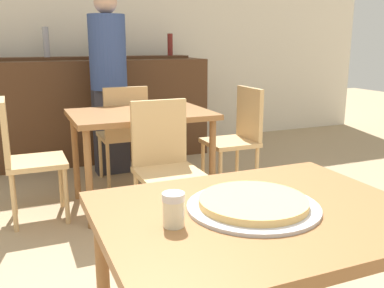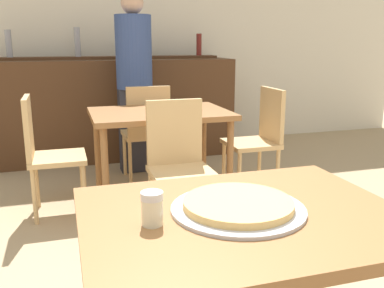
{
  "view_description": "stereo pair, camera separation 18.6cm",
  "coord_description": "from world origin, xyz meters",
  "views": [
    {
      "loc": [
        -0.71,
        -1.12,
        1.26
      ],
      "look_at": [
        -0.01,
        0.55,
        0.82
      ],
      "focal_mm": 40.0,
      "sensor_mm": 36.0,
      "label": 1
    },
    {
      "loc": [
        -0.54,
        -1.19,
        1.26
      ],
      "look_at": [
        -0.01,
        0.55,
        0.82
      ],
      "focal_mm": 40.0,
      "sensor_mm": 36.0,
      "label": 2
    }
  ],
  "objects": [
    {
      "name": "wall_back",
      "position": [
        0.0,
        3.99,
        1.4
      ],
      "size": [
        8.0,
        0.05,
        2.8
      ],
      "color": "silver",
      "rests_on": "ground_plane"
    },
    {
      "name": "dining_table_near",
      "position": [
        0.0,
        0.0,
        0.64
      ],
      "size": [
        1.04,
        0.8,
        0.72
      ],
      "color": "brown",
      "rests_on": "ground_plane"
    },
    {
      "name": "dining_table_far",
      "position": [
        0.17,
        1.98,
        0.65
      ],
      "size": [
        1.04,
        0.74,
        0.74
      ],
      "color": "brown",
      "rests_on": "ground_plane"
    },
    {
      "name": "bar_counter",
      "position": [
        0.0,
        3.48,
        0.53
      ],
      "size": [
        2.6,
        0.56,
        1.07
      ],
      "color": "#4C2D19",
      "rests_on": "ground_plane"
    },
    {
      "name": "bar_back_shelf",
      "position": [
        0.0,
        3.62,
        1.12
      ],
      "size": [
        2.39,
        0.24,
        0.33
      ],
      "color": "#4C2D19",
      "rests_on": "bar_counter"
    },
    {
      "name": "chair_far_side_front",
      "position": [
        0.17,
        1.44,
        0.5
      ],
      "size": [
        0.4,
        0.4,
        0.88
      ],
      "color": "tan",
      "rests_on": "ground_plane"
    },
    {
      "name": "chair_far_side_back",
      "position": [
        0.17,
        2.52,
        0.5
      ],
      "size": [
        0.4,
        0.4,
        0.88
      ],
      "rotation": [
        0.0,
        0.0,
        3.14
      ],
      "color": "tan",
      "rests_on": "ground_plane"
    },
    {
      "name": "chair_far_side_left",
      "position": [
        -0.68,
        1.98,
        0.5
      ],
      "size": [
        0.4,
        0.4,
        0.88
      ],
      "rotation": [
        0.0,
        0.0,
        1.57
      ],
      "color": "tan",
      "rests_on": "ground_plane"
    },
    {
      "name": "chair_far_side_right",
      "position": [
        1.02,
        1.98,
        0.5
      ],
      "size": [
        0.4,
        0.4,
        0.88
      ],
      "rotation": [
        0.0,
        0.0,
        -1.57
      ],
      "color": "tan",
      "rests_on": "ground_plane"
    },
    {
      "name": "pizza_tray",
      "position": [
        -0.01,
        0.02,
        0.74
      ],
      "size": [
        0.44,
        0.44,
        0.04
      ],
      "color": "#B7B7BC",
      "rests_on": "dining_table_near"
    },
    {
      "name": "cheese_shaker",
      "position": [
        -0.3,
        -0.01,
        0.77
      ],
      "size": [
        0.07,
        0.07,
        0.1
      ],
      "color": "beige",
      "rests_on": "dining_table_near"
    },
    {
      "name": "person_standing",
      "position": [
        0.14,
        2.9,
        0.93
      ],
      "size": [
        0.34,
        0.34,
        1.71
      ],
      "color": "#2D2D38",
      "rests_on": "ground_plane"
    }
  ]
}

